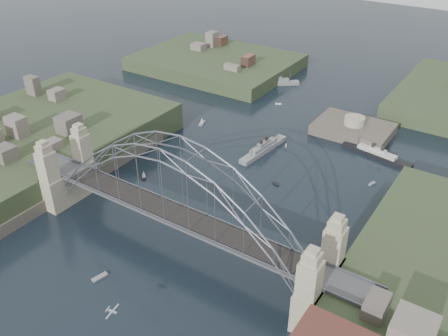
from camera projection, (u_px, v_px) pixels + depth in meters
ground at (177, 246)px, 100.75m from camera, size 500.00×500.00×0.00m
bridge at (173, 197)px, 94.37m from camera, size 84.00×13.80×24.60m
shore_west at (5, 161)px, 126.82m from camera, size 50.50×90.00×12.00m
headland_nw at (216, 67)px, 194.26m from camera, size 60.00×45.00×9.00m
fort_island at (352, 134)px, 145.19m from camera, size 22.00×16.00×9.40m
naval_cruiser_near at (264, 149)px, 134.95m from camera, size 4.57×19.53×5.81m
naval_cruiser_far at (276, 83)px, 178.42m from camera, size 15.15×12.48×5.84m
ocean_liner at (376, 154)px, 132.49m from camera, size 20.34×6.39×4.95m
aeroplane at (111, 311)px, 78.74m from camera, size 1.91×3.48×0.51m
small_boat_a at (144, 175)px, 123.24m from camera, size 2.32×2.86×2.38m
small_boat_b at (276, 184)px, 120.75m from camera, size 2.09×1.38×0.45m
small_boat_c at (100, 277)px, 92.66m from camera, size 1.74×3.33×0.45m
small_boat_d at (372, 184)px, 120.92m from camera, size 1.35×2.43×0.45m
small_boat_e at (202, 122)px, 150.39m from camera, size 2.38×4.00×2.38m
small_boat_f at (286, 146)px, 137.77m from camera, size 1.00×1.44×1.43m
small_boat_h at (278, 104)px, 163.44m from camera, size 2.16×1.60×0.45m
small_boat_i at (358, 286)px, 90.63m from camera, size 2.60×0.95×0.45m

